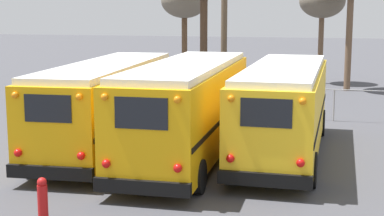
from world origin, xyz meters
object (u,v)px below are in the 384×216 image
object	(u,v)px
school_bus_0	(108,102)
fire_hydrant	(43,199)
utility_pole	(224,22)
bare_tree_3	(184,2)
school_bus_2	(284,107)
bare_tree_0	(322,2)
school_bus_1	(188,107)

from	to	relation	value
school_bus_0	fire_hydrant	bearing A→B (deg)	-81.03
utility_pole	bare_tree_3	world-z (taller)	utility_pole
fire_hydrant	school_bus_0	bearing A→B (deg)	98.97
bare_tree_3	school_bus_2	bearing A→B (deg)	-66.91
bare_tree_0	fire_hydrant	bearing A→B (deg)	-101.78
school_bus_1	school_bus_2	size ratio (longest dim) A/B	1.03
school_bus_0	school_bus_1	bearing A→B (deg)	-11.82
school_bus_2	school_bus_0	bearing A→B (deg)	-175.23
school_bus_1	school_bus_2	bearing A→B (deg)	20.61
utility_pole	fire_hydrant	world-z (taller)	utility_pole
school_bus_2	school_bus_1	bearing A→B (deg)	-159.39
school_bus_0	school_bus_2	world-z (taller)	school_bus_2
school_bus_1	school_bus_2	distance (m)	3.24
school_bus_0	school_bus_2	xyz separation A→B (m)	(6.06, 0.51, 0.00)
bare_tree_0	bare_tree_3	bearing A→B (deg)	179.15
school_bus_0	bare_tree_3	world-z (taller)	bare_tree_3
school_bus_1	fire_hydrant	size ratio (longest dim) A/B	9.69
school_bus_0	utility_pole	xyz separation A→B (m)	(2.23, 10.19, 2.55)
school_bus_2	bare_tree_3	world-z (taller)	bare_tree_3
school_bus_0	school_bus_1	world-z (taller)	school_bus_1
utility_pole	bare_tree_0	xyz separation A→B (m)	(4.55, 10.02, 1.06)
school_bus_1	school_bus_0	bearing A→B (deg)	168.18
school_bus_1	utility_pole	xyz separation A→B (m)	(-0.80, 10.83, 2.49)
school_bus_0	bare_tree_3	distance (m)	20.82
bare_tree_0	fire_hydrant	world-z (taller)	bare_tree_0
school_bus_2	utility_pole	world-z (taller)	utility_pole
school_bus_2	bare_tree_0	distance (m)	20.05
school_bus_2	bare_tree_3	size ratio (longest dim) A/B	1.47
bare_tree_3	fire_hydrant	world-z (taller)	bare_tree_3
school_bus_1	utility_pole	size ratio (longest dim) A/B	1.23
bare_tree_3	school_bus_1	bearing A→B (deg)	-75.49
school_bus_2	bare_tree_0	world-z (taller)	bare_tree_0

